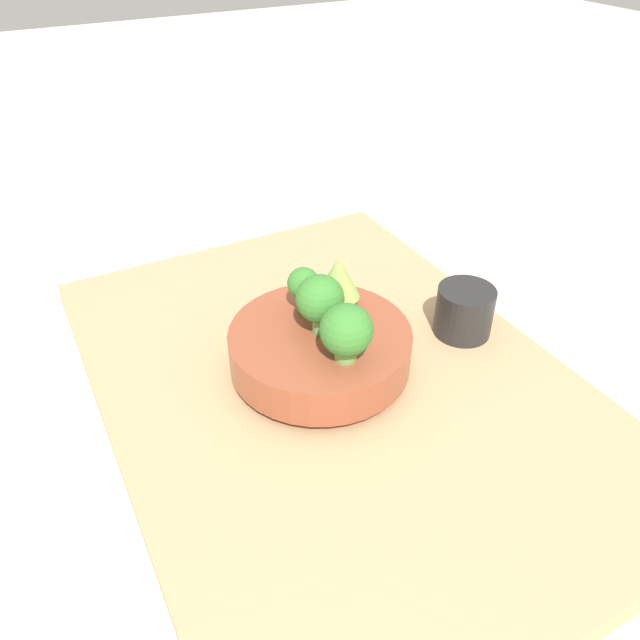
{
  "coord_description": "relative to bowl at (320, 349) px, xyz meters",
  "views": [
    {
      "loc": [
        0.59,
        -0.33,
        0.62
      ],
      "look_at": [
        -0.02,
        -0.01,
        0.13
      ],
      "focal_mm": 35.0,
      "sensor_mm": 36.0,
      "label": 1
    }
  ],
  "objects": [
    {
      "name": "broccoli_floret_right",
      "position": [
        0.07,
        0.0,
        0.07
      ],
      "size": [
        0.07,
        0.07,
        0.08
      ],
      "color": "#6BA34C",
      "rests_on": "bowl"
    },
    {
      "name": "broccoli_floret_left",
      "position": [
        -0.06,
        0.0,
        0.07
      ],
      "size": [
        0.05,
        0.05,
        0.07
      ],
      "color": "#609347",
      "rests_on": "bowl"
    },
    {
      "name": "broccoli_floret_center",
      "position": [
        0.0,
        -0.0,
        0.08
      ],
      "size": [
        0.07,
        0.07,
        0.09
      ],
      "color": "#609347",
      "rests_on": "bowl"
    },
    {
      "name": "romanesco_piece_far",
      "position": [
        -0.04,
        0.05,
        0.08
      ],
      "size": [
        0.06,
        0.06,
        0.08
      ],
      "color": "#609347",
      "rests_on": "bowl"
    },
    {
      "name": "table",
      "position": [
        0.02,
        0.01,
        -0.06
      ],
      "size": [
        0.87,
        0.62,
        0.04
      ],
      "color": "tan",
      "rests_on": "ground_plane"
    },
    {
      "name": "bowl",
      "position": [
        0.0,
        0.0,
        0.0
      ],
      "size": [
        0.25,
        0.25,
        0.07
      ],
      "color": "brown",
      "rests_on": "table"
    },
    {
      "name": "cup",
      "position": [
        0.02,
        0.24,
        -0.0
      ],
      "size": [
        0.09,
        0.09,
        0.08
      ],
      "color": "black",
      "rests_on": "table"
    },
    {
      "name": "ground_plane",
      "position": [
        0.02,
        0.01,
        -0.08
      ],
      "size": [
        6.0,
        6.0,
        0.0
      ],
      "primitive_type": "plane",
      "color": "beige"
    }
  ]
}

